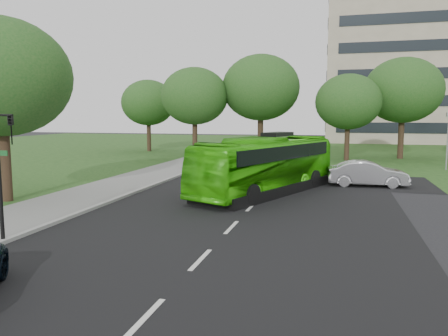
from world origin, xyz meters
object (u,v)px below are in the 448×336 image
tree_park_a (195,96)px  sedan (368,174)px  tree_park_b (261,88)px  camera_pole (448,133)px  tree_side_near (0,77)px  tree_park_f (148,103)px  traffic_light (2,161)px  bus (267,165)px  tree_park_d (403,90)px  tree_park_c (348,102)px

tree_park_a → sedan: tree_park_a is taller
tree_park_b → camera_pole: tree_park_b is taller
tree_side_near → sedan: (18.28, 9.69, -5.50)m
tree_park_b → tree_park_f: 14.62m
tree_park_f → traffic_light: tree_park_f is taller
traffic_light → bus: bearing=42.3°
tree_park_b → bus: bearing=-79.2°
tree_park_b → tree_side_near: size_ratio=1.17×
tree_side_near → sedan: tree_side_near is taller
tree_park_a → bus: size_ratio=0.82×
tree_park_a → tree_park_f: bearing=145.9°
tree_park_d → traffic_light: (-17.17, -35.02, -3.99)m
tree_park_b → tree_park_c: tree_park_b is taller
sedan → traffic_light: (-12.86, -16.00, 2.09)m
tree_park_f → sedan: bearing=-41.0°
tree_park_a → tree_park_b: tree_park_b is taller
tree_park_d → bus: 25.59m
sedan → tree_park_a: bearing=42.9°
tree_park_c → tree_park_d: bearing=30.2°
tree_park_c → tree_park_f: bearing=167.4°
tree_park_c → tree_park_d: tree_park_d is taller
tree_park_a → traffic_light: tree_park_a is taller
tree_park_d → sedan: size_ratio=2.11×
sedan → camera_pole: camera_pole is taller
tree_park_d → traffic_light: bearing=-116.1°
tree_park_b → traffic_light: size_ratio=2.21×
bus → tree_park_b: bearing=123.7°
tree_park_d → sedan: 20.43m
tree_park_f → camera_pole: 33.04m
tree_park_d → tree_side_near: tree_park_d is taller
tree_park_f → sedan: tree_park_f is taller
tree_park_f → tree_park_b: bearing=-10.7°
tree_park_a → tree_side_near: tree_park_a is taller
tree_park_a → tree_park_b: (6.64, 2.49, 0.93)m
tree_side_near → tree_park_c: bearing=56.0°
traffic_light → tree_park_a: bearing=79.6°
tree_park_c → traffic_light: bearing=-110.4°
tree_park_f → tree_park_a: bearing=-34.1°
tree_park_f → tree_side_near: 31.43m
tree_park_b → tree_park_c: (9.01, -2.53, -1.64)m
tree_park_d → bus: bearing=-113.6°
tree_park_d → traffic_light: 39.21m
tree_park_d → camera_pole: (2.34, -9.02, -3.89)m
tree_park_f → sedan: size_ratio=1.80×
tree_park_c → camera_pole: 10.05m
tree_park_a → tree_park_c: size_ratio=1.12×
camera_pole → traffic_light: bearing=-136.1°
tree_park_f → bus: (18.59, -25.07, -4.30)m
tree_park_c → sedan: (1.00, -15.93, -4.89)m
tree_park_a → tree_side_near: 25.72m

